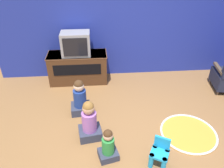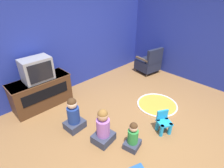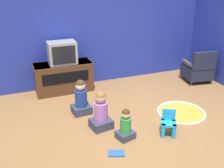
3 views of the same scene
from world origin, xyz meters
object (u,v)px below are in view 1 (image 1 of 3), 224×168
child_watching_left (89,122)px  child_watching_right (108,146)px  child_watching_center (80,99)px  yellow_kid_chair (160,154)px  television (76,44)px  tv_cabinet (78,67)px

child_watching_left → child_watching_right: child_watching_left is taller
child_watching_left → child_watching_center: bearing=96.8°
child_watching_right → child_watching_left: bearing=107.2°
yellow_kid_chair → child_watching_right: 0.75m
television → child_watching_center: 1.32m
television → child_watching_right: (0.55, -2.28, -0.71)m
television → tv_cabinet: bearing=90.0°
tv_cabinet → television: size_ratio=2.15×
tv_cabinet → yellow_kid_chair: 2.79m
yellow_kid_chair → television: bearing=146.3°
television → yellow_kid_chair: (1.28, -2.44, -0.76)m
child_watching_left → child_watching_right: (0.27, -0.46, -0.07)m
child_watching_center → child_watching_right: (0.45, -1.13, -0.07)m
tv_cabinet → child_watching_right: (0.55, -2.31, -0.12)m
child_watching_center → child_watching_right: size_ratio=1.29×
television → yellow_kid_chair: bearing=-62.4°
child_watching_left → television: bearing=90.0°
tv_cabinet → child_watching_left: (0.27, -1.85, -0.05)m
television → child_watching_left: size_ratio=0.86×
child_watching_right → television: bearing=90.0°
tv_cabinet → child_watching_center: (0.09, -1.19, -0.05)m
yellow_kid_chair → child_watching_center: size_ratio=0.63×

